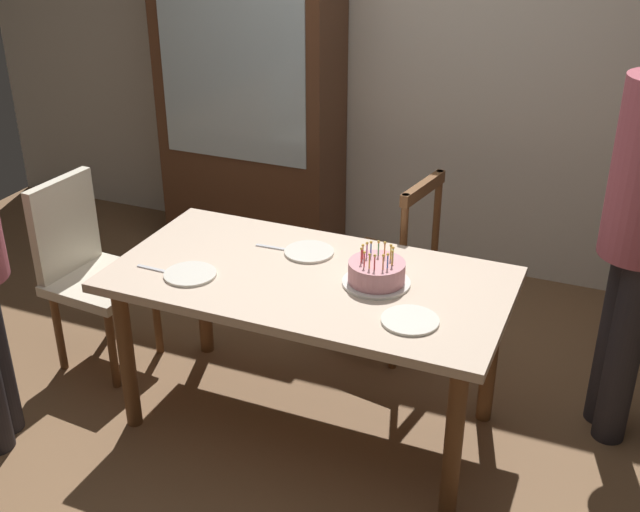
% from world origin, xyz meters
% --- Properties ---
extents(ground, '(6.40, 6.40, 0.00)m').
position_xyz_m(ground, '(0.00, 0.00, 0.00)').
color(ground, brown).
extents(back_wall, '(6.40, 0.10, 2.60)m').
position_xyz_m(back_wall, '(0.00, 1.85, 1.30)').
color(back_wall, silver).
rests_on(back_wall, ground).
extents(dining_table, '(1.66, 0.86, 0.75)m').
position_xyz_m(dining_table, '(0.00, 0.00, 0.66)').
color(dining_table, beige).
rests_on(dining_table, ground).
extents(birthday_cake, '(0.28, 0.28, 0.17)m').
position_xyz_m(birthday_cake, '(0.28, 0.04, 0.80)').
color(birthday_cake, silver).
rests_on(birthday_cake, dining_table).
extents(plate_near_celebrant, '(0.22, 0.22, 0.01)m').
position_xyz_m(plate_near_celebrant, '(-0.46, -0.19, 0.76)').
color(plate_near_celebrant, silver).
rests_on(plate_near_celebrant, dining_table).
extents(plate_far_side, '(0.22, 0.22, 0.01)m').
position_xyz_m(plate_far_side, '(-0.08, 0.19, 0.76)').
color(plate_far_side, silver).
rests_on(plate_far_side, dining_table).
extents(plate_near_guest, '(0.22, 0.22, 0.01)m').
position_xyz_m(plate_near_guest, '(0.50, -0.19, 0.76)').
color(plate_near_guest, silver).
rests_on(plate_near_guest, dining_table).
extents(fork_near_celebrant, '(0.18, 0.02, 0.01)m').
position_xyz_m(fork_near_celebrant, '(-0.62, -0.21, 0.75)').
color(fork_near_celebrant, silver).
rests_on(fork_near_celebrant, dining_table).
extents(fork_far_side, '(0.18, 0.02, 0.01)m').
position_xyz_m(fork_far_side, '(-0.24, 0.18, 0.75)').
color(fork_far_side, silver).
rests_on(fork_far_side, dining_table).
extents(chair_spindle_back, '(0.51, 0.51, 0.95)m').
position_xyz_m(chair_spindle_back, '(0.11, 0.74, 0.46)').
color(chair_spindle_back, brown).
rests_on(chair_spindle_back, ground).
extents(chair_upholstered, '(0.48, 0.47, 0.95)m').
position_xyz_m(chair_upholstered, '(-1.22, 0.06, 0.53)').
color(chair_upholstered, beige).
rests_on(chair_upholstered, ground).
extents(china_cabinet, '(1.10, 0.45, 1.90)m').
position_xyz_m(china_cabinet, '(-1.07, 1.56, 0.95)').
color(china_cabinet, '#56331E').
rests_on(china_cabinet, ground).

